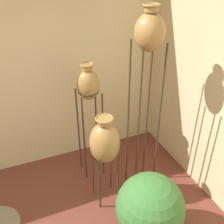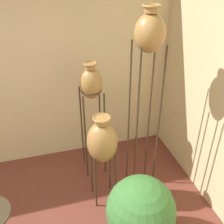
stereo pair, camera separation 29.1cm
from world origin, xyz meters
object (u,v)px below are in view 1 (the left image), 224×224
vase_stand_tall (149,40)px  potted_plant (150,209)px  vase_stand_short (105,143)px  vase_stand_medium (88,88)px

vase_stand_tall → potted_plant: size_ratio=2.71×
vase_stand_tall → vase_stand_short: (-0.49, -0.05, -1.04)m
vase_stand_medium → potted_plant: vase_stand_medium is taller
vase_stand_tall → vase_stand_short: vase_stand_tall is taller
potted_plant → vase_stand_short: bearing=106.8°
vase_stand_tall → potted_plant: bearing=-111.5°
vase_stand_tall → vase_stand_medium: vase_stand_tall is taller
vase_stand_short → potted_plant: bearing=-73.2°
potted_plant → vase_stand_medium: bearing=99.2°
vase_stand_medium → potted_plant: (0.20, -1.21, -0.82)m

